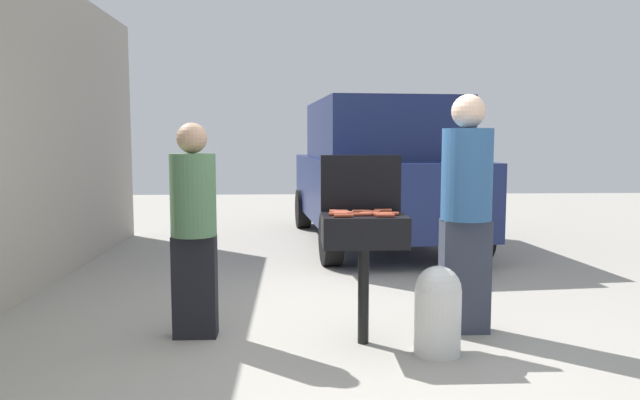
% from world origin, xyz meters
% --- Properties ---
extents(ground_plane, '(24.00, 24.00, 0.00)m').
position_xyz_m(ground_plane, '(0.00, 0.00, 0.00)').
color(ground_plane, '#9E998E').
extents(bbq_grill, '(0.60, 0.44, 0.94)m').
position_xyz_m(bbq_grill, '(0.04, -0.06, 0.80)').
color(bbq_grill, black).
rests_on(bbq_grill, ground).
extents(grill_lid_open, '(0.60, 0.05, 0.42)m').
position_xyz_m(grill_lid_open, '(0.04, 0.16, 1.15)').
color(grill_lid_open, black).
rests_on(grill_lid_open, bbq_grill).
extents(hot_dog_0, '(0.13, 0.03, 0.03)m').
position_xyz_m(hot_dog_0, '(0.10, -0.01, 0.96)').
color(hot_dog_0, '#C6593D').
rests_on(hot_dog_0, bbq_grill).
extents(hot_dog_1, '(0.13, 0.03, 0.03)m').
position_xyz_m(hot_dog_1, '(-0.12, -0.21, 0.96)').
color(hot_dog_1, '#AD4228').
rests_on(hot_dog_1, bbq_grill).
extents(hot_dog_2, '(0.13, 0.03, 0.03)m').
position_xyz_m(hot_dog_2, '(0.20, 0.08, 0.96)').
color(hot_dog_2, '#AD4228').
rests_on(hot_dog_2, bbq_grill).
extents(hot_dog_3, '(0.13, 0.04, 0.03)m').
position_xyz_m(hot_dog_3, '(0.17, -0.21, 0.96)').
color(hot_dog_3, '#AD4228').
rests_on(hot_dog_3, bbq_grill).
extents(hot_dog_4, '(0.13, 0.04, 0.03)m').
position_xyz_m(hot_dog_4, '(0.07, -0.11, 0.96)').
color(hot_dog_4, '#AD4228').
rests_on(hot_dog_4, bbq_grill).
extents(hot_dog_5, '(0.13, 0.03, 0.03)m').
position_xyz_m(hot_dog_5, '(-0.13, -0.02, 0.96)').
color(hot_dog_5, '#B74C33').
rests_on(hot_dog_5, bbq_grill).
extents(hot_dog_6, '(0.13, 0.04, 0.03)m').
position_xyz_m(hot_dog_6, '(-0.10, -0.06, 0.96)').
color(hot_dog_6, '#C6593D').
rests_on(hot_dog_6, bbq_grill).
extents(hot_dog_7, '(0.13, 0.03, 0.03)m').
position_xyz_m(hot_dog_7, '(-0.14, 0.04, 0.96)').
color(hot_dog_7, '#C6593D').
rests_on(hot_dog_7, bbq_grill).
extents(hot_dog_8, '(0.13, 0.03, 0.03)m').
position_xyz_m(hot_dog_8, '(0.02, -0.14, 0.96)').
color(hot_dog_8, '#B74C33').
rests_on(hot_dog_8, bbq_grill).
extents(hot_dog_9, '(0.13, 0.03, 0.03)m').
position_xyz_m(hot_dog_9, '(0.16, -0.15, 0.96)').
color(hot_dog_9, '#B74C33').
rests_on(hot_dog_9, bbq_grill).
extents(hot_dog_10, '(0.13, 0.03, 0.03)m').
position_xyz_m(hot_dog_10, '(0.03, 0.03, 0.96)').
color(hot_dog_10, '#B74C33').
rests_on(hot_dog_10, bbq_grill).
extents(hot_dog_11, '(0.13, 0.03, 0.03)m').
position_xyz_m(hot_dog_11, '(0.22, -0.11, 0.96)').
color(hot_dog_11, '#AD4228').
rests_on(hot_dog_11, bbq_grill).
extents(hot_dog_12, '(0.13, 0.04, 0.03)m').
position_xyz_m(hot_dog_12, '(-0.15, -0.11, 0.96)').
color(hot_dog_12, '#B74C33').
rests_on(hot_dog_12, bbq_grill).
extents(propane_tank, '(0.32, 0.32, 0.62)m').
position_xyz_m(propane_tank, '(0.53, -0.30, 0.32)').
color(propane_tank, silver).
rests_on(propane_tank, ground).
extents(person_left, '(0.34, 0.34, 1.60)m').
position_xyz_m(person_left, '(-1.20, 0.14, 0.87)').
color(person_left, black).
rests_on(person_left, ground).
extents(person_right, '(0.38, 0.38, 1.82)m').
position_xyz_m(person_right, '(0.85, 0.17, 0.99)').
color(person_right, '#333847').
rests_on(person_right, ground).
extents(parked_minivan, '(2.36, 4.56, 2.02)m').
position_xyz_m(parked_minivan, '(0.74, 4.21, 1.03)').
color(parked_minivan, navy).
rests_on(parked_minivan, ground).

